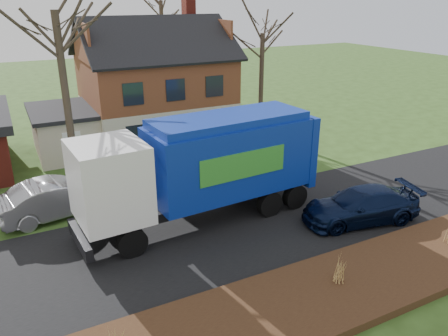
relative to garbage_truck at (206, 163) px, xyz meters
name	(u,v)px	position (x,y,z in m)	size (l,w,h in m)	color
ground	(224,233)	(0.07, -1.47, -2.63)	(120.00, 120.00, 0.00)	#2C4517
road	(224,232)	(0.07, -1.47, -2.62)	(80.00, 7.00, 0.02)	black
mulch_verge	(300,303)	(0.07, -6.77, -2.48)	(80.00, 3.50, 0.30)	black
main_house	(148,80)	(1.56, 12.44, 1.39)	(12.95, 8.95, 9.26)	beige
garbage_truck	(206,163)	(0.00, 0.00, 0.00)	(10.83, 3.56, 4.57)	black
silver_sedan	(58,198)	(-5.76, 3.34, -1.78)	(1.81, 5.19, 1.71)	#97989E
navy_wagon	(361,205)	(5.86, -3.27, -1.88)	(2.10, 5.17, 1.50)	black
tree_front_east	(263,15)	(8.72, 9.75, 5.48)	(3.59, 3.59, 9.98)	#3C2F24
grass_clump_mid	(339,269)	(1.74, -6.60, -1.81)	(0.38, 0.31, 1.05)	tan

